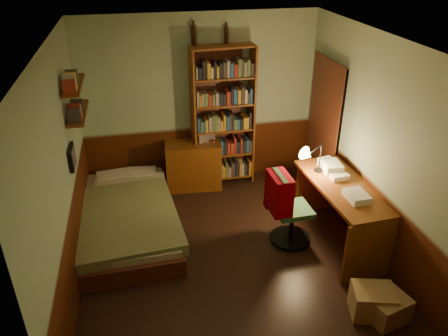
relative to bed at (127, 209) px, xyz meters
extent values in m
cube|color=black|center=(1.19, -0.81, -0.34)|extent=(3.50, 4.00, 0.02)
cube|color=silver|center=(1.19, -0.81, 2.28)|extent=(3.50, 4.00, 0.02)
cube|color=#9CB390|center=(1.19, 1.20, 0.97)|extent=(3.50, 0.02, 2.60)
cube|color=#9CB390|center=(-0.57, -0.81, 0.97)|extent=(0.02, 4.00, 2.60)
cube|color=#9CB390|center=(2.95, -0.81, 0.97)|extent=(0.02, 4.00, 2.60)
cube|color=#9CB390|center=(1.19, -2.82, 0.97)|extent=(3.50, 0.02, 2.60)
cube|color=black|center=(2.91, 0.49, 0.67)|extent=(0.06, 0.90, 2.00)
cube|color=#451E11|center=(2.88, 0.49, 0.67)|extent=(0.02, 0.98, 2.08)
cube|color=#607543|center=(0.00, 0.00, 0.00)|extent=(1.26, 2.26, 0.66)
cube|color=brown|center=(1.03, 0.95, 0.04)|extent=(0.86, 0.48, 0.74)
cube|color=#B2B2B7|center=(1.21, 1.08, 0.49)|extent=(0.36, 0.32, 0.16)
cube|color=brown|center=(1.51, 1.04, 0.75)|extent=(0.95, 0.36, 2.16)
cylinder|color=black|center=(1.12, 1.14, 1.96)|extent=(0.08, 0.08, 0.27)
cylinder|color=black|center=(1.59, 1.14, 1.95)|extent=(0.07, 0.07, 0.23)
cube|color=brown|center=(2.63, -0.80, 0.08)|extent=(0.73, 1.58, 0.83)
cube|color=silver|center=(2.64, -0.32, 0.55)|extent=(0.24, 0.29, 0.10)
cone|color=black|center=(2.48, -0.39, 0.77)|extent=(0.21, 0.21, 0.56)
cube|color=#33623A|center=(2.05, -0.68, 0.14)|extent=(0.49, 0.43, 0.94)
cube|color=#95010B|center=(1.81, -0.57, 0.85)|extent=(0.30, 0.45, 0.49)
cube|color=brown|center=(-0.45, 0.29, 1.27)|extent=(0.20, 0.90, 0.03)
cube|color=brown|center=(-0.45, 0.29, 1.62)|extent=(0.20, 0.90, 0.03)
cube|color=black|center=(-0.53, -0.21, 0.92)|extent=(0.04, 0.32, 0.26)
cube|color=olive|center=(2.45, -2.03, -0.17)|extent=(0.50, 0.44, 0.32)
cube|color=olive|center=(2.57, -2.13, -0.19)|extent=(0.46, 0.41, 0.28)
camera|label=1|loc=(0.26, -4.98, 3.18)|focal=35.00mm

